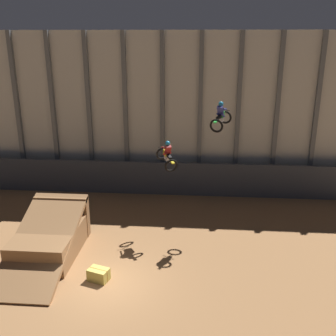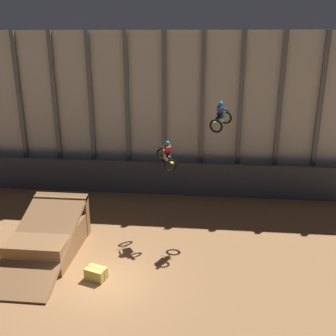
% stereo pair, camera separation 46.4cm
% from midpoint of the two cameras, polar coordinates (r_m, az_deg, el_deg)
% --- Properties ---
extents(ground_plane, '(60.00, 60.00, 0.00)m').
position_cam_midpoint_polar(ground_plane, '(18.31, -9.22, -16.33)').
color(ground_plane, '#996B42').
extents(arena_back_wall, '(32.00, 0.40, 10.81)m').
position_cam_midpoint_polar(arena_back_wall, '(27.14, -3.96, 7.89)').
color(arena_back_wall, beige).
rests_on(arena_back_wall, ground_plane).
extents(lower_barrier, '(31.36, 0.20, 2.32)m').
position_cam_midpoint_polar(lower_barrier, '(27.11, -4.13, -1.44)').
color(lower_barrier, '#383D47').
rests_on(lower_barrier, ground_plane).
extents(dirt_ramp, '(2.88, 6.38, 2.43)m').
position_cam_midpoint_polar(dirt_ramp, '(21.00, -17.27, -9.56)').
color(dirt_ramp, olive).
rests_on(dirt_ramp, ground_plane).
extents(rider_bike_left_air, '(1.34, 1.84, 1.58)m').
position_cam_midpoint_polar(rider_bike_left_air, '(20.83, -0.78, 1.80)').
color(rider_bike_left_air, black).
extents(rider_bike_right_air, '(1.27, 1.84, 1.55)m').
position_cam_midpoint_polar(rider_bike_right_air, '(20.80, 7.03, 7.31)').
color(rider_bike_right_air, black).
extents(hay_bale_trackside, '(1.04, 0.85, 0.57)m').
position_cam_midpoint_polar(hay_bale_trackside, '(18.51, -10.77, -14.96)').
color(hay_bale_trackside, '#CCB751').
rests_on(hay_bale_trackside, ground_plane).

